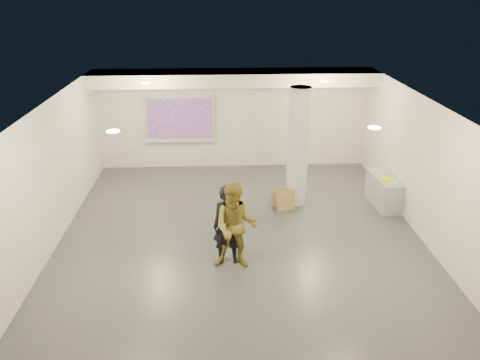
{
  "coord_description": "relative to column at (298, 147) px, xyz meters",
  "views": [
    {
      "loc": [
        -0.45,
        -9.04,
        5.26
      ],
      "look_at": [
        0.0,
        0.4,
        1.25
      ],
      "focal_mm": 35.0,
      "sensor_mm": 36.0,
      "label": 1
    }
  ],
  "objects": [
    {
      "name": "floor",
      "position": [
        -1.5,
        -1.8,
        -1.5
      ],
      "size": [
        8.0,
        9.0,
        0.01
      ],
      "primitive_type": "cube",
      "color": "#35373C",
      "rests_on": "ground"
    },
    {
      "name": "ceiling",
      "position": [
        -1.5,
        -1.8,
        1.5
      ],
      "size": [
        8.0,
        9.0,
        0.01
      ],
      "primitive_type": "cube",
      "color": "silver",
      "rests_on": "floor"
    },
    {
      "name": "wall_back",
      "position": [
        -1.5,
        2.7,
        0.0
      ],
      "size": [
        8.0,
        0.01,
        3.0
      ],
      "primitive_type": "cube",
      "color": "silver",
      "rests_on": "floor"
    },
    {
      "name": "wall_front",
      "position": [
        -1.5,
        -6.3,
        0.0
      ],
      "size": [
        8.0,
        0.01,
        3.0
      ],
      "primitive_type": "cube",
      "color": "silver",
      "rests_on": "floor"
    },
    {
      "name": "wall_left",
      "position": [
        -5.5,
        -1.8,
        0.0
      ],
      "size": [
        0.01,
        9.0,
        3.0
      ],
      "primitive_type": "cube",
      "color": "silver",
      "rests_on": "floor"
    },
    {
      "name": "wall_right",
      "position": [
        2.5,
        -1.8,
        0.0
      ],
      "size": [
        0.01,
        9.0,
        3.0
      ],
      "primitive_type": "cube",
      "color": "silver",
      "rests_on": "floor"
    },
    {
      "name": "soffit_band",
      "position": [
        -1.5,
        2.15,
        1.32
      ],
      "size": [
        8.0,
        1.1,
        0.36
      ],
      "primitive_type": "cube",
      "color": "silver",
      "rests_on": "ceiling"
    },
    {
      "name": "downlight_nw",
      "position": [
        -3.7,
        0.7,
        1.48
      ],
      "size": [
        0.22,
        0.22,
        0.02
      ],
      "primitive_type": "cylinder",
      "color": "#FFDB94",
      "rests_on": "ceiling"
    },
    {
      "name": "downlight_ne",
      "position": [
        0.7,
        0.7,
        1.48
      ],
      "size": [
        0.22,
        0.22,
        0.02
      ],
      "primitive_type": "cylinder",
      "color": "#FFDB94",
      "rests_on": "ceiling"
    },
    {
      "name": "downlight_sw",
      "position": [
        -3.7,
        -3.3,
        1.48
      ],
      "size": [
        0.22,
        0.22,
        0.02
      ],
      "primitive_type": "cylinder",
      "color": "#FFDB94",
      "rests_on": "ceiling"
    },
    {
      "name": "downlight_se",
      "position": [
        0.7,
        -3.3,
        1.48
      ],
      "size": [
        0.22,
        0.22,
        0.02
      ],
      "primitive_type": "cylinder",
      "color": "#FFDB94",
      "rests_on": "ceiling"
    },
    {
      "name": "column",
      "position": [
        0.0,
        0.0,
        0.0
      ],
      "size": [
        0.52,
        0.52,
        3.0
      ],
      "primitive_type": "cylinder",
      "color": "silver",
      "rests_on": "floor"
    },
    {
      "name": "projection_screen",
      "position": [
        -3.1,
        2.65,
        0.03
      ],
      "size": [
        2.1,
        0.13,
        1.42
      ],
      "color": "silver",
      "rests_on": "wall_back"
    },
    {
      "name": "credenza",
      "position": [
        2.22,
        -0.24,
        -1.12
      ],
      "size": [
        0.62,
        1.32,
        0.75
      ],
      "primitive_type": "cube",
      "rotation": [
        0.0,
        0.0,
        0.07
      ],
      "color": "gray",
      "rests_on": "floor"
    },
    {
      "name": "papers_stack",
      "position": [
        2.27,
        -0.55,
        -0.74
      ],
      "size": [
        0.27,
        0.31,
        0.02
      ],
      "primitive_type": "cube",
      "rotation": [
        0.0,
        0.0,
        -0.21
      ],
      "color": "silver",
      "rests_on": "credenza"
    },
    {
      "name": "postit_pad",
      "position": [
        2.21,
        -0.37,
        -0.73
      ],
      "size": [
        0.3,
        0.37,
        0.03
      ],
      "primitive_type": "cube",
      "rotation": [
        0.0,
        0.0,
        -0.21
      ],
      "color": "#DCDB05",
      "rests_on": "credenza"
    },
    {
      "name": "cardboard_back",
      "position": [
        -0.32,
        -0.45,
        -1.23
      ],
      "size": [
        0.49,
        0.27,
        0.53
      ],
      "primitive_type": "cube",
      "rotation": [
        -0.12,
        0.0,
        0.35
      ],
      "color": "#9B764A",
      "rests_on": "floor"
    },
    {
      "name": "cardboard_front",
      "position": [
        -0.44,
        -0.2,
        -1.26
      ],
      "size": [
        0.45,
        0.17,
        0.49
      ],
      "primitive_type": "cube",
      "rotation": [
        -0.22,
        0.0,
        -0.03
      ],
      "color": "#9B764A",
      "rests_on": "floor"
    },
    {
      "name": "woman",
      "position": [
        -1.8,
        -2.69,
        -0.67
      ],
      "size": [
        0.63,
        0.44,
        1.65
      ],
      "primitive_type": "imported",
      "rotation": [
        0.0,
        0.0,
        0.07
      ],
      "color": "black",
      "rests_on": "floor"
    },
    {
      "name": "man",
      "position": [
        -1.65,
        -2.86,
        -0.61
      ],
      "size": [
        0.95,
        0.78,
        1.79
      ],
      "primitive_type": "imported",
      "rotation": [
        0.0,
        0.0,
        -0.13
      ],
      "color": "olive",
      "rests_on": "floor"
    }
  ]
}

